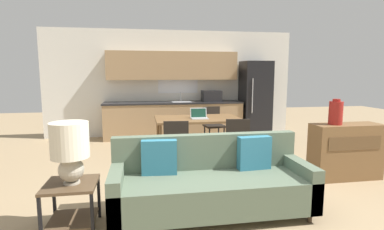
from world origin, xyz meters
name	(u,v)px	position (x,y,z in m)	size (l,w,h in m)	color
ground_plane	(215,214)	(0.00, 0.00, 0.00)	(20.00, 20.00, 0.00)	#9E8460
wall_back	(172,83)	(0.00, 4.63, 1.35)	(6.40, 0.07, 2.70)	silver
kitchen_counter	(174,104)	(0.02, 4.33, 0.84)	(3.46, 0.65, 2.15)	tan
refrigerator	(255,98)	(2.13, 4.25, 0.96)	(0.71, 0.70, 1.92)	black
dining_table	(198,121)	(0.27, 2.50, 0.69)	(1.63, 0.99, 0.75)	brown
couch	(211,184)	(-0.04, 0.06, 0.35)	(2.23, 0.80, 0.88)	#3D2D1E
side_table	(72,198)	(-1.54, -0.07, 0.34)	(0.51, 0.51, 0.50)	brown
table_lamp	(70,147)	(-1.52, -0.08, 0.88)	(0.38, 0.38, 0.63)	#B2A893
credenza	(345,151)	(2.26, 0.84, 0.42)	(1.06, 0.39, 0.85)	brown
vase	(336,113)	(2.06, 0.85, 1.03)	(0.20, 0.20, 0.38)	maroon
dining_chair_far_right	(213,123)	(0.79, 3.33, 0.49)	(0.46, 0.46, 0.86)	black
dining_chair_near_right	(236,139)	(0.79, 1.66, 0.49)	(0.47, 0.47, 0.86)	black
dining_chair_near_left	(176,142)	(-0.26, 1.62, 0.49)	(0.46, 0.46, 0.86)	black
laptop	(199,116)	(0.28, 2.43, 0.80)	(0.32, 0.26, 0.20)	#B7BABC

